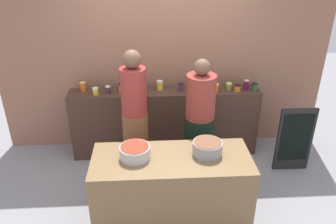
% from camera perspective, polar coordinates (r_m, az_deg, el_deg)
% --- Properties ---
extents(ground, '(12.00, 12.00, 0.00)m').
position_cam_1_polar(ground, '(4.30, 0.29, -14.75)').
color(ground, gray).
extents(storefront_wall, '(4.80, 0.12, 3.00)m').
position_cam_1_polar(storefront_wall, '(4.86, -0.78, 10.62)').
color(storefront_wall, '#94634C').
rests_on(storefront_wall, ground).
extents(display_shelf, '(2.70, 0.36, 1.00)m').
position_cam_1_polar(display_shelf, '(4.92, -0.52, -1.78)').
color(display_shelf, '#422C21').
rests_on(display_shelf, ground).
extents(prep_table, '(1.70, 0.70, 0.83)m').
position_cam_1_polar(prep_table, '(3.80, 0.60, -13.03)').
color(prep_table, brown).
rests_on(prep_table, ground).
extents(preserve_jar_0, '(0.08, 0.08, 0.13)m').
position_cam_1_polar(preserve_jar_0, '(4.82, -14.33, 4.23)').
color(preserve_jar_0, '#DD5D12').
rests_on(preserve_jar_0, display_shelf).
extents(preserve_jar_1, '(0.08, 0.08, 0.10)m').
position_cam_1_polar(preserve_jar_1, '(4.67, -12.29, 3.50)').
color(preserve_jar_1, gold).
rests_on(preserve_jar_1, display_shelf).
extents(preserve_jar_2, '(0.07, 0.07, 0.10)m').
position_cam_1_polar(preserve_jar_2, '(4.69, -10.23, 3.79)').
color(preserve_jar_2, '#4A2643').
rests_on(preserve_jar_2, display_shelf).
extents(preserve_jar_3, '(0.09, 0.09, 0.14)m').
position_cam_1_polar(preserve_jar_3, '(4.64, -7.88, 4.00)').
color(preserve_jar_3, orange).
rests_on(preserve_jar_3, display_shelf).
extents(preserve_jar_4, '(0.07, 0.07, 0.12)m').
position_cam_1_polar(preserve_jar_4, '(4.70, -6.15, 4.24)').
color(preserve_jar_4, orange).
rests_on(preserve_jar_4, display_shelf).
extents(preserve_jar_5, '(0.09, 0.09, 0.10)m').
position_cam_1_polar(preserve_jar_5, '(4.71, -4.17, 4.25)').
color(preserve_jar_5, gold).
rests_on(preserve_jar_5, display_shelf).
extents(preserve_jar_6, '(0.09, 0.09, 0.13)m').
position_cam_1_polar(preserve_jar_6, '(4.72, -1.39, 4.59)').
color(preserve_jar_6, gold).
rests_on(preserve_jar_6, display_shelf).
extents(preserve_jar_7, '(0.07, 0.07, 0.12)m').
position_cam_1_polar(preserve_jar_7, '(4.68, 2.22, 4.27)').
color(preserve_jar_7, '#592657').
rests_on(preserve_jar_7, display_shelf).
extents(preserve_jar_8, '(0.07, 0.07, 0.13)m').
position_cam_1_polar(preserve_jar_8, '(4.76, 4.09, 4.70)').
color(preserve_jar_8, yellow).
rests_on(preserve_jar_8, display_shelf).
extents(preserve_jar_9, '(0.08, 0.08, 0.11)m').
position_cam_1_polar(preserve_jar_9, '(4.72, 5.50, 4.34)').
color(preserve_jar_9, '#375F24').
rests_on(preserve_jar_9, display_shelf).
extents(preserve_jar_10, '(0.08, 0.08, 0.10)m').
position_cam_1_polar(preserve_jar_10, '(4.74, 6.87, 4.30)').
color(preserve_jar_10, '#B52D27').
rests_on(preserve_jar_10, display_shelf).
extents(preserve_jar_11, '(0.09, 0.09, 0.12)m').
position_cam_1_polar(preserve_jar_11, '(4.70, 8.16, 4.12)').
color(preserve_jar_11, orange).
rests_on(preserve_jar_11, display_shelf).
extents(preserve_jar_12, '(0.08, 0.08, 0.10)m').
position_cam_1_polar(preserve_jar_12, '(4.80, 10.38, 4.35)').
color(preserve_jar_12, olive).
rests_on(preserve_jar_12, display_shelf).
extents(preserve_jar_13, '(0.09, 0.09, 0.10)m').
position_cam_1_polar(preserve_jar_13, '(4.78, 11.80, 4.04)').
color(preserve_jar_13, orange).
rests_on(preserve_jar_13, display_shelf).
extents(preserve_jar_14, '(0.07, 0.07, 0.14)m').
position_cam_1_polar(preserve_jar_14, '(4.84, 13.21, 4.53)').
color(preserve_jar_14, '#57114E').
rests_on(preserve_jar_14, display_shelf).
extents(preserve_jar_15, '(0.08, 0.08, 0.11)m').
position_cam_1_polar(preserve_jar_15, '(4.86, 14.59, 4.20)').
color(preserve_jar_15, '#2E4B36').
rests_on(preserve_jar_15, display_shelf).
extents(cooking_pot_left, '(0.32, 0.32, 0.14)m').
position_cam_1_polar(cooking_pot_left, '(3.53, -5.69, -6.82)').
color(cooking_pot_left, '#B7B7BC').
rests_on(cooking_pot_left, prep_table).
extents(cooking_pot_center, '(0.32, 0.32, 0.15)m').
position_cam_1_polar(cooking_pot_center, '(3.59, 6.76, -6.12)').
color(cooking_pot_center, gray).
rests_on(cooking_pot_center, prep_table).
extents(cook_with_tongs, '(0.33, 0.33, 1.78)m').
position_cam_1_polar(cook_with_tongs, '(4.23, -5.63, -2.06)').
color(cook_with_tongs, brown).
rests_on(cook_with_tongs, ground).
extents(cook_in_cap, '(0.38, 0.38, 1.67)m').
position_cam_1_polar(cook_in_cap, '(4.27, 5.37, -2.77)').
color(cook_in_cap, black).
rests_on(cook_in_cap, ground).
extents(chalkboard_sign, '(0.49, 0.05, 0.94)m').
position_cam_1_polar(chalkboard_sign, '(4.86, 20.85, -4.44)').
color(chalkboard_sign, black).
rests_on(chalkboard_sign, ground).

